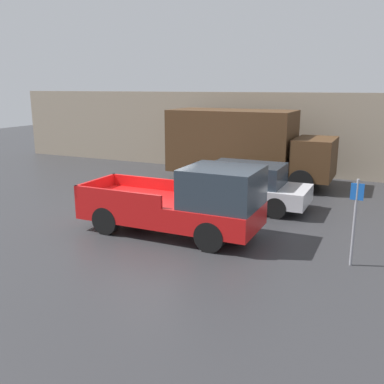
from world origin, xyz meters
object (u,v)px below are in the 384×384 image
at_px(car, 244,185).
at_px(parking_sign, 355,217).
at_px(delivery_truck, 243,144).
at_px(pickup_truck, 186,203).

bearing_deg(car, parking_sign, -44.00).
bearing_deg(delivery_truck, pickup_truck, -84.21).
height_order(pickup_truck, delivery_truck, delivery_truck).
xyz_separation_m(pickup_truck, car, (0.59, 3.60, -0.18)).
bearing_deg(parking_sign, car, 136.00).
distance_m(car, parking_sign, 5.59).
bearing_deg(car, pickup_truck, -99.31).
xyz_separation_m(car, delivery_truck, (-1.36, 3.94, 0.93)).
bearing_deg(car, delivery_truck, 108.98).
relative_size(pickup_truck, delivery_truck, 0.74).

